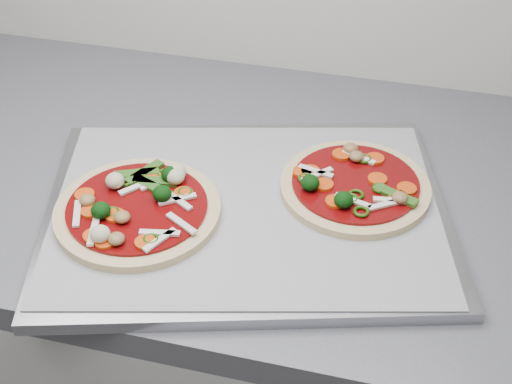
# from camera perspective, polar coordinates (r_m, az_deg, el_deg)

# --- Properties ---
(countertop) EXTENTS (3.60, 0.60, 0.04)m
(countertop) POSITION_cam_1_polar(r_m,az_deg,el_deg) (0.97, 10.81, -1.34)
(countertop) COLOR slate
(countertop) RESTS_ON base_cabinet
(baking_tray) EXTENTS (0.58, 0.49, 0.02)m
(baking_tray) POSITION_cam_1_polar(r_m,az_deg,el_deg) (0.90, -0.77, -1.59)
(baking_tray) COLOR #98989E
(baking_tray) RESTS_ON countertop
(parchment) EXTENTS (0.55, 0.46, 0.00)m
(parchment) POSITION_cam_1_polar(r_m,az_deg,el_deg) (0.90, -0.78, -1.15)
(parchment) COLOR #9E9EA3
(parchment) RESTS_ON baking_tray
(pizza_left) EXTENTS (0.22, 0.22, 0.03)m
(pizza_left) POSITION_cam_1_polar(r_m,az_deg,el_deg) (0.89, -9.44, -1.24)
(pizza_left) COLOR tan
(pizza_left) RESTS_ON parchment
(pizza_right) EXTENTS (0.24, 0.24, 0.03)m
(pizza_right) POSITION_cam_1_polar(r_m,az_deg,el_deg) (0.92, 7.88, 0.52)
(pizza_right) COLOR tan
(pizza_right) RESTS_ON parchment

